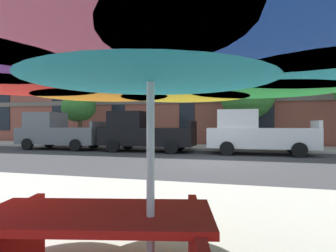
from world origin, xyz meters
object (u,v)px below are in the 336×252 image
object	(u,v)px
street_tree_left	(79,107)
patio_umbrella	(150,53)
pickup_black	(144,133)
picnic_table	(96,248)
street_tree_middle	(245,88)
pickup_white	(256,134)
pickup_gray	(58,132)

from	to	relation	value
street_tree_left	patio_umbrella	bearing A→B (deg)	-55.84
pickup_black	picnic_table	xyz separation A→B (m)	(4.27, -12.70, -0.54)
pickup_black	street_tree_middle	xyz separation A→B (m)	(5.36, 3.27, 2.66)
pickup_black	pickup_white	xyz separation A→B (m)	(5.88, 0.00, 0.00)
street_tree_middle	pickup_gray	bearing A→B (deg)	-163.16
pickup_gray	patio_umbrella	world-z (taller)	patio_umbrella
pickup_black	patio_umbrella	bearing A→B (deg)	-69.65
pickup_gray	picnic_table	bearing A→B (deg)	-52.64
pickup_gray	pickup_black	distance (m)	5.43
pickup_gray	street_tree_middle	bearing A→B (deg)	16.84
pickup_gray	patio_umbrella	bearing A→B (deg)	-51.38
pickup_black	street_tree_left	world-z (taller)	street_tree_left
pickup_white	patio_umbrella	world-z (taller)	patio_umbrella
patio_umbrella	pickup_gray	bearing A→B (deg)	128.62
pickup_black	street_tree_middle	size ratio (longest dim) A/B	0.94
street_tree_left	pickup_white	bearing A→B (deg)	-14.34
pickup_white	street_tree_middle	size ratio (longest dim) A/B	0.94
pickup_black	pickup_white	bearing A→B (deg)	0.00
street_tree_left	picnic_table	world-z (taller)	street_tree_left
pickup_gray	pickup_white	distance (m)	11.32
patio_umbrella	street_tree_left	bearing A→B (deg)	124.16
patio_umbrella	pickup_white	bearing A→B (deg)	84.72
pickup_white	pickup_black	bearing A→B (deg)	180.00
pickup_white	picnic_table	size ratio (longest dim) A/B	2.43
pickup_black	patio_umbrella	size ratio (longest dim) A/B	1.30
pickup_black	picnic_table	distance (m)	13.41
pickup_white	patio_umbrella	xyz separation A→B (m)	(-1.17, -12.70, 0.95)
patio_umbrella	picnic_table	bearing A→B (deg)	-179.46
street_tree_middle	picnic_table	world-z (taller)	street_tree_middle
pickup_white	pickup_gray	bearing A→B (deg)	180.00
street_tree_middle	patio_umbrella	world-z (taller)	street_tree_middle
pickup_white	street_tree_left	world-z (taller)	street_tree_left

